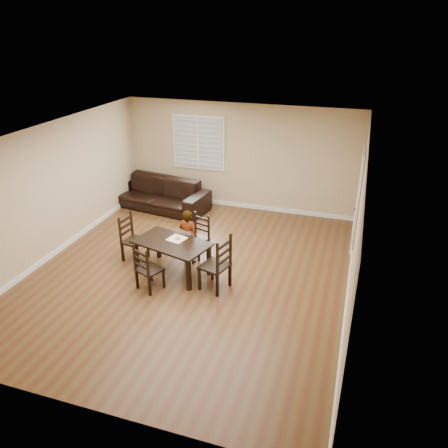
{
  "coord_description": "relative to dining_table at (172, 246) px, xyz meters",
  "views": [
    {
      "loc": [
        2.88,
        -6.82,
        4.5
      ],
      "look_at": [
        0.6,
        0.3,
        1.0
      ],
      "focal_mm": 35.0,
      "sensor_mm": 36.0,
      "label": 1
    }
  ],
  "objects": [
    {
      "name": "ground",
      "position": [
        0.32,
        0.11,
        -0.58
      ],
      "size": [
        7.0,
        7.0,
        0.0
      ],
      "primitive_type": "plane",
      "color": "brown",
      "rests_on": "ground"
    },
    {
      "name": "room",
      "position": [
        0.35,
        0.29,
        1.23
      ],
      "size": [
        6.04,
        7.04,
        2.72
      ],
      "color": "tan",
      "rests_on": "ground"
    },
    {
      "name": "dining_table",
      "position": [
        0.0,
        0.0,
        0.0
      ],
      "size": [
        1.59,
        1.15,
        0.67
      ],
      "rotation": [
        0.0,
        0.0,
        -0.26
      ],
      "color": "black",
      "rests_on": "ground"
    },
    {
      "name": "chair_near",
      "position": [
        0.25,
        0.88,
        -0.17
      ],
      "size": [
        0.51,
        0.49,
        0.9
      ],
      "rotation": [
        0.0,
        0.0,
        -0.32
      ],
      "color": "black",
      "rests_on": "ground"
    },
    {
      "name": "chair_far",
      "position": [
        -0.21,
        -0.73,
        -0.17
      ],
      "size": [
        0.53,
        0.52,
        0.92
      ],
      "rotation": [
        0.0,
        0.0,
        2.73
      ],
      "color": "black",
      "rests_on": "ground"
    },
    {
      "name": "chair_left",
      "position": [
        -1.07,
        0.27,
        -0.14
      ],
      "size": [
        0.47,
        0.49,
        0.98
      ],
      "rotation": [
        0.0,
        0.0,
        1.43
      ],
      "color": "black",
      "rests_on": "ground"
    },
    {
      "name": "chair_right",
      "position": [
        1.08,
        -0.29,
        -0.09
      ],
      "size": [
        0.57,
        0.59,
        1.08
      ],
      "rotation": [
        0.0,
        0.0,
        -1.84
      ],
      "color": "black",
      "rests_on": "ground"
    },
    {
      "name": "child",
      "position": [
        0.14,
        0.5,
        -0.01
      ],
      "size": [
        0.46,
        0.35,
        1.14
      ],
      "primitive_type": "imported",
      "rotation": [
        0.0,
        0.0,
        2.95
      ],
      "color": "gray",
      "rests_on": "ground"
    },
    {
      "name": "napkin",
      "position": [
        0.04,
        0.16,
        0.09
      ],
      "size": [
        0.39,
        0.39,
        0.0
      ],
      "primitive_type": "cube",
      "rotation": [
        0.0,
        0.0,
        -0.25
      ],
      "color": "beige",
      "rests_on": "dining_table"
    },
    {
      "name": "donut",
      "position": [
        0.06,
        0.15,
        0.12
      ],
      "size": [
        0.11,
        0.11,
        0.04
      ],
      "color": "#B07C3F",
      "rests_on": "napkin"
    },
    {
      "name": "sofa",
      "position": [
        -1.69,
        2.92,
        -0.19
      ],
      "size": [
        2.77,
        1.42,
        0.77
      ],
      "primitive_type": "imported",
      "rotation": [
        0.0,
        0.0,
        -0.15
      ],
      "color": "black",
      "rests_on": "ground"
    }
  ]
}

